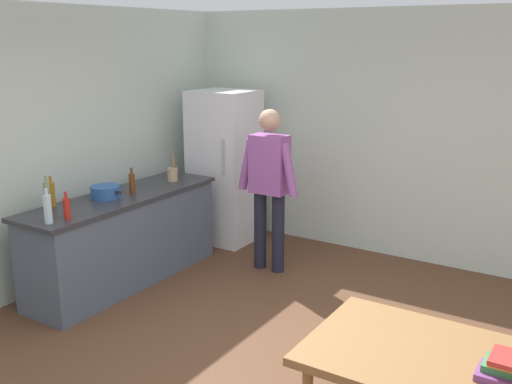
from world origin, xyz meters
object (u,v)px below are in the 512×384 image
refrigerator (225,167)px  bottle_oil_amber (51,194)px  bottle_vinegar_tall (47,196)px  bottle_sauce_red (67,208)px  dining_table (438,370)px  book_stack (510,369)px  cooking_pot (106,192)px  bottle_beer_brown (132,183)px  person (269,180)px  bottle_water_clear (48,209)px  utensil_jar (173,174)px

refrigerator → bottle_oil_amber: 2.24m
bottle_vinegar_tall → bottle_sauce_red: 0.34m
dining_table → book_stack: book_stack is taller
book_stack → cooking_pot: bearing=165.5°
bottle_beer_brown → cooking_pot: bearing=-110.6°
bottle_beer_brown → person: bearing=43.0°
bottle_oil_amber → bottle_water_clear: (0.40, -0.36, 0.01)m
utensil_jar → bottle_vinegar_tall: 1.48m
bottle_oil_amber → bottle_water_clear: bottle_water_clear is taller
book_stack → bottle_sauce_red: bearing=174.7°
bottle_sauce_red → cooking_pot: bearing=109.0°
person → book_stack: (2.70, -2.18, -0.17)m
person → utensil_jar: size_ratio=5.31×
refrigerator → utensil_jar: refrigerator is taller
book_stack → bottle_vinegar_tall: bearing=174.2°
dining_table → bottle_beer_brown: bottle_beer_brown is taller
utensil_jar → bottle_beer_brown: utensil_jar is taller
utensil_jar → bottle_oil_amber: size_ratio=1.14×
cooking_pot → bottle_beer_brown: 0.28m
refrigerator → person: bearing=-30.2°
refrigerator → bottle_beer_brown: refrigerator is taller
refrigerator → bottle_sauce_red: refrigerator is taller
bottle_vinegar_tall → book_stack: bottle_vinegar_tall is taller
dining_table → book_stack: 0.38m
cooking_pot → bottle_vinegar_tall: size_ratio=1.25×
dining_table → person: bearing=137.6°
cooking_pot → bottle_sauce_red: size_ratio=1.67×
bottle_water_clear → book_stack: 3.62m
bottle_oil_amber → book_stack: 4.05m
bottle_water_clear → book_stack: (3.61, -0.16, -0.21)m
dining_table → bottle_vinegar_tall: (-3.56, 0.36, 0.36)m
dining_table → cooking_pot: bearing=164.7°
bottle_oil_amber → bottle_vinegar_tall: bearing=-51.0°
bottle_vinegar_tall → book_stack: bearing=-5.8°
bottle_beer_brown → refrigerator: bearing=87.9°
person → cooking_pot: 1.63m
cooking_pot → book_stack: bearing=-14.5°
utensil_jar → dining_table: bearing=-28.5°
refrigerator → bottle_oil_amber: (-0.36, -2.21, 0.12)m
person → bottle_beer_brown: bearing=-137.0°
person → bottle_sauce_red: 2.05m
dining_table → bottle_oil_amber: bottle_oil_amber is taller
cooking_pot → bottle_water_clear: (0.19, -0.82, 0.07)m
bottle_water_clear → bottle_vinegar_tall: (-0.29, 0.23, 0.01)m
refrigerator → bottle_sauce_red: bearing=-88.3°
refrigerator → cooking_pot: refrigerator is taller
cooking_pot → dining_table: bearing=-15.3°
cooking_pot → bottle_sauce_red: (0.23, -0.65, 0.04)m
utensil_jar → bottle_beer_brown: 0.62m
bottle_beer_brown → book_stack: bearing=-18.5°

